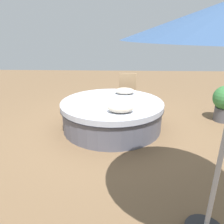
{
  "coord_description": "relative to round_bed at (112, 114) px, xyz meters",
  "views": [
    {
      "loc": [
        -0.18,
        4.56,
        2.11
      ],
      "look_at": [
        0.0,
        0.0,
        0.39
      ],
      "focal_mm": 33.78,
      "sensor_mm": 36.0,
      "label": 1
    }
  ],
  "objects": [
    {
      "name": "throw_pillow_0",
      "position": [
        -0.19,
        0.69,
        0.42
      ],
      "size": [
        0.52,
        0.35,
        0.21
      ],
      "primitive_type": "ellipsoid",
      "color": "beige",
      "rests_on": "round_bed"
    },
    {
      "name": "throw_pillow_1",
      "position": [
        -0.3,
        -0.64,
        0.39
      ],
      "size": [
        0.49,
        0.35,
        0.16
      ],
      "primitive_type": "ellipsoid",
      "color": "beige",
      "rests_on": "round_bed"
    },
    {
      "name": "ground_plane",
      "position": [
        0.0,
        0.0,
        -0.33
      ],
      "size": [
        16.0,
        16.0,
        0.0
      ],
      "primitive_type": "plane",
      "color": "brown"
    },
    {
      "name": "patio_chair",
      "position": [
        -0.41,
        -1.84,
        0.23
      ],
      "size": [
        0.53,
        0.51,
        0.98
      ],
      "rotation": [
        0.0,
        0.0,
        3.11
      ],
      "color": "#997A56",
      "rests_on": "ground_plane"
    },
    {
      "name": "round_bed",
      "position": [
        0.0,
        0.0,
        0.0
      ],
      "size": [
        2.34,
        2.34,
        0.64
      ],
      "color": "#595966",
      "rests_on": "ground_plane"
    }
  ]
}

